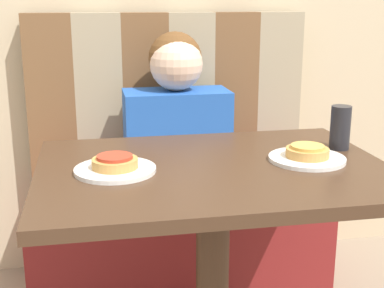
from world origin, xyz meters
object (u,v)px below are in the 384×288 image
(plate_right, at_px, (307,159))
(pizza_right, at_px, (307,151))
(drinking_cup, at_px, (340,128))
(plate_left, at_px, (115,170))
(person, at_px, (176,112))
(pizza_left, at_px, (115,162))

(plate_right, xyz_separation_m, pizza_right, (0.00, 0.00, 0.02))
(plate_right, height_order, drinking_cup, drinking_cup)
(plate_right, bearing_deg, drinking_cup, 34.21)
(plate_left, height_order, pizza_right, pizza_right)
(person, relative_size, drinking_cup, 4.51)
(person, xyz_separation_m, drinking_cup, (0.43, -0.57, 0.05))
(pizza_left, bearing_deg, plate_right, 0.00)
(person, relative_size, plate_left, 2.77)
(pizza_left, bearing_deg, pizza_right, 0.00)
(plate_right, height_order, pizza_left, pizza_left)
(plate_right, bearing_deg, plate_left, 180.00)
(person, height_order, pizza_right, person)
(pizza_left, relative_size, pizza_right, 1.00)
(pizza_left, bearing_deg, plate_left, 0.00)
(person, distance_m, pizza_left, 0.73)
(plate_right, distance_m, drinking_cup, 0.19)
(pizza_right, bearing_deg, plate_left, 180.00)
(plate_right, relative_size, drinking_cup, 1.63)
(pizza_left, distance_m, drinking_cup, 0.72)
(plate_left, bearing_deg, drinking_cup, 8.17)
(pizza_left, bearing_deg, drinking_cup, 8.17)
(drinking_cup, bearing_deg, plate_left, -171.83)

